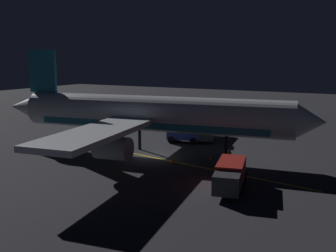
% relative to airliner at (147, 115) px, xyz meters
% --- Properties ---
extents(ground_plane, '(180.00, 180.00, 0.20)m').
position_rel_airliner_xyz_m(ground_plane, '(-0.09, 0.58, -4.61)').
color(ground_plane, '#2A2A2F').
extents(apron_guide_stripe, '(4.67, 27.76, 0.01)m').
position_rel_airliner_xyz_m(apron_guide_stripe, '(1.02, 4.58, -4.50)').
color(apron_guide_stripe, gold).
rests_on(apron_guide_stripe, ground_plane).
extents(airliner, '(33.31, 36.49, 11.54)m').
position_rel_airliner_xyz_m(airliner, '(0.00, 0.00, 0.00)').
color(airliner, silver).
rests_on(airliner, ground_plane).
extents(baggage_truck, '(6.47, 3.44, 2.20)m').
position_rel_airliner_xyz_m(baggage_truck, '(6.14, 11.76, -3.34)').
color(baggage_truck, maroon).
rests_on(baggage_truck, ground_plane).
extents(catering_truck, '(3.52, 6.15, 2.19)m').
position_rel_airliner_xyz_m(catering_truck, '(-8.15, 1.19, -3.35)').
color(catering_truck, navy).
rests_on(catering_truck, ground_plane).
extents(ground_crew_worker, '(0.40, 0.40, 1.74)m').
position_rel_airliner_xyz_m(ground_crew_worker, '(-0.10, 9.47, -3.62)').
color(ground_crew_worker, black).
rests_on(ground_crew_worker, ground_plane).
extents(traffic_cone_near_left, '(0.50, 0.50, 0.55)m').
position_rel_airliner_xyz_m(traffic_cone_near_left, '(1.59, 4.13, -4.26)').
color(traffic_cone_near_left, '#EA590F').
rests_on(traffic_cone_near_left, ground_plane).
extents(traffic_cone_near_right, '(0.50, 0.50, 0.55)m').
position_rel_airliner_xyz_m(traffic_cone_near_right, '(6.90, 12.18, -4.26)').
color(traffic_cone_near_right, '#EA590F').
rests_on(traffic_cone_near_right, ground_plane).
extents(traffic_cone_under_wing, '(0.50, 0.50, 0.55)m').
position_rel_airliner_xyz_m(traffic_cone_under_wing, '(-1.63, 6.84, -4.26)').
color(traffic_cone_under_wing, '#EA590F').
rests_on(traffic_cone_under_wing, ground_plane).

